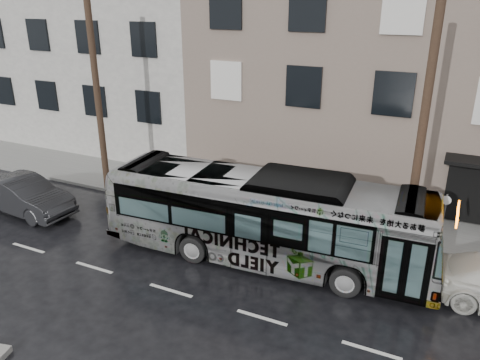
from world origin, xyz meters
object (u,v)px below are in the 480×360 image
object	(u,v)px
utility_pole_rear	(97,96)
bus	(266,217)
utility_pole_front	(422,131)
sign_post	(442,226)
dark_sedan	(24,195)

from	to	relation	value
utility_pole_rear	bus	bearing A→B (deg)	-15.39
utility_pole_front	bus	world-z (taller)	utility_pole_front
sign_post	utility_pole_rear	bearing A→B (deg)	180.00
utility_pole_front	dark_sedan	xyz separation A→B (m)	(-15.54, -3.53, -3.85)
utility_pole_front	dark_sedan	bearing A→B (deg)	-167.21
utility_pole_rear	bus	distance (m)	10.26
sign_post	bus	distance (m)	6.22
bus	utility_pole_front	bearing A→B (deg)	-63.34
utility_pole_rear	dark_sedan	size ratio (longest dim) A/B	1.86
utility_pole_front	dark_sedan	world-z (taller)	utility_pole_front
utility_pole_front	sign_post	size ratio (longest dim) A/B	3.75
bus	dark_sedan	world-z (taller)	bus
sign_post	bus	bearing A→B (deg)	-155.23
utility_pole_rear	sign_post	distance (m)	15.46
dark_sedan	bus	bearing A→B (deg)	-80.92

